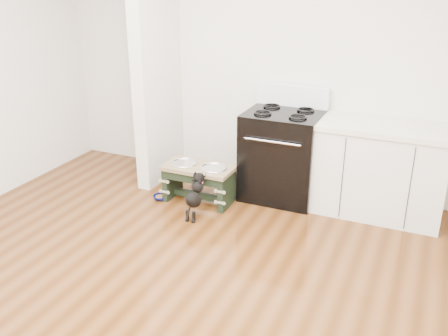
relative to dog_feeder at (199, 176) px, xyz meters
The scene contains 8 objects.
ground 1.78m from the dog_feeder, 73.82° to the right, with size 5.00×5.00×0.00m, color #45240C.
room_shell 2.21m from the dog_feeder, 73.82° to the right, with size 5.00×5.00×5.00m.
partition_wall 1.34m from the dog_feeder, 148.86° to the left, with size 0.15×0.80×2.70m, color silver.
oven_range 0.90m from the dog_feeder, 32.63° to the left, with size 0.76×0.69×1.14m.
cabinet_run 1.80m from the dog_feeder, 15.96° to the left, with size 1.24×0.64×0.91m.
dog_feeder is the anchor object (origin of this frame).
puppy 0.36m from the dog_feeder, 68.85° to the right, with size 0.13×0.37×0.44m.
floor_bowl 0.49m from the dog_feeder, 161.08° to the right, with size 0.20×0.20×0.05m.
Camera 1 is at (1.65, -2.51, 2.29)m, focal length 40.00 mm.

